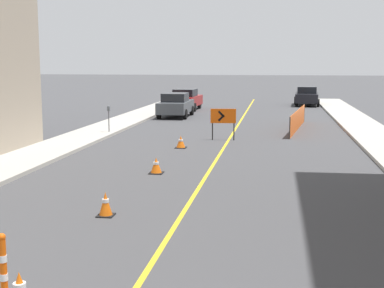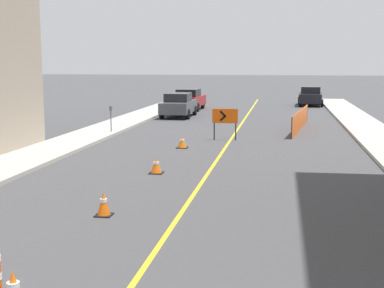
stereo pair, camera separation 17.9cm
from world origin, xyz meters
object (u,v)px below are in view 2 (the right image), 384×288
at_px(arrow_barricade_primary, 225,117).
at_px(parking_meter_far_curb, 111,113).
at_px(traffic_cone_fourth, 156,165).
at_px(parked_car_curb_mid, 189,99).
at_px(traffic_cone_fifth, 182,142).
at_px(traffic_cone_third, 104,204).
at_px(parked_car_curb_far, 310,96).
at_px(parked_car_curb_near, 179,105).

xyz_separation_m(arrow_barricade_primary, parking_meter_far_curb, (-5.84, 0.99, 0.01)).
relative_size(traffic_cone_fourth, arrow_barricade_primary, 0.36).
bearing_deg(parked_car_curb_mid, traffic_cone_fifth, -77.87).
relative_size(traffic_cone_fourth, parking_meter_far_curb, 0.40).
bearing_deg(traffic_cone_third, parked_car_curb_mid, 95.82).
distance_m(traffic_cone_third, parked_car_curb_mid, 28.21).
bearing_deg(parked_car_curb_mid, traffic_cone_third, -81.07).
xyz_separation_m(parked_car_curb_mid, parked_car_curb_far, (9.28, 5.66, 0.00)).
relative_size(parked_car_curb_mid, parked_car_curb_far, 1.00).
height_order(arrow_barricade_primary, parking_meter_far_curb, same).
height_order(traffic_cone_fifth, parked_car_curb_mid, parked_car_curb_mid).
distance_m(traffic_cone_third, traffic_cone_fourth, 4.96).
bearing_deg(arrow_barricade_primary, parking_meter_far_curb, 165.71).
height_order(traffic_cone_third, arrow_barricade_primary, arrow_barricade_primary).
distance_m(traffic_cone_fourth, traffic_cone_fifth, 5.26).
bearing_deg(parking_meter_far_curb, parked_car_curb_near, 79.34).
xyz_separation_m(traffic_cone_fifth, parked_car_curb_near, (-2.61, 12.60, 0.54)).
relative_size(traffic_cone_fifth, arrow_barricade_primary, 0.36).
xyz_separation_m(traffic_cone_fourth, traffic_cone_fifth, (-0.13, 5.26, -0.00)).
bearing_deg(arrow_barricade_primary, parked_car_curb_near, 107.80).
relative_size(traffic_cone_fourth, parked_car_curb_far, 0.12).
relative_size(parked_car_curb_far, parking_meter_far_curb, 3.32).
bearing_deg(parked_car_curb_near, parked_car_curb_far, 50.38).
bearing_deg(parking_meter_far_curb, parked_car_curb_far, 61.64).
bearing_deg(traffic_cone_third, parking_meter_far_curb, 107.42).
bearing_deg(parked_car_curb_mid, traffic_cone_fourth, -79.60).
height_order(parked_car_curb_near, parked_car_curb_far, same).
bearing_deg(parking_meter_far_curb, parked_car_curb_mid, 84.10).
bearing_deg(traffic_cone_fifth, parked_car_curb_far, 74.67).
distance_m(arrow_barricade_primary, parked_car_curb_mid, 15.85).
height_order(traffic_cone_fourth, parked_car_curb_near, parked_car_curb_near).
distance_m(traffic_cone_fifth, parked_car_curb_mid, 18.07).
distance_m(traffic_cone_fourth, arrow_barricade_primary, 8.03).
bearing_deg(parking_meter_far_curb, arrow_barricade_primary, -9.57).
xyz_separation_m(arrow_barricade_primary, parked_car_curb_far, (4.90, 20.90, -0.26)).
distance_m(traffic_cone_fourth, parked_car_curb_near, 18.08).
xyz_separation_m(parked_car_curb_near, parked_car_curb_far, (9.05, 10.90, 0.00)).
bearing_deg(traffic_cone_fourth, arrow_barricade_primary, 79.81).
height_order(traffic_cone_fourth, parked_car_curb_far, parked_car_curb_far).
xyz_separation_m(parked_car_curb_near, parking_meter_far_curb, (-1.70, -9.02, 0.28)).
height_order(traffic_cone_fourth, arrow_barricade_primary, arrow_barricade_primary).
bearing_deg(traffic_cone_third, traffic_cone_fourth, 88.88).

